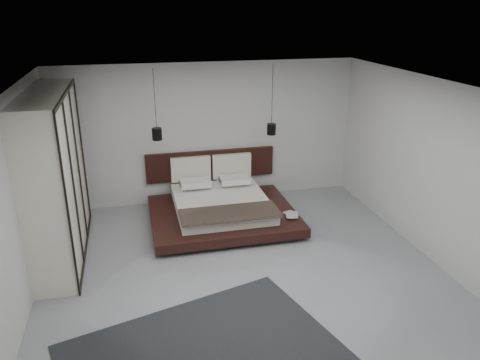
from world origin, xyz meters
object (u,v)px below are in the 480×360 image
object	(u,v)px
rug	(205,359)
wardrobe	(55,177)
pendant_left	(157,134)
lattice_screen	(48,157)
pendant_right	(271,129)
bed	(221,206)

from	to	relation	value
rug	wardrobe	bearing A→B (deg)	121.35
pendant_left	lattice_screen	bearing A→B (deg)	175.85
pendant_right	wardrobe	xyz separation A→B (m)	(-3.81, -1.03, -0.28)
lattice_screen	pendant_right	size ratio (longest dim) A/B	1.98
bed	wardrobe	bearing A→B (deg)	-166.95
pendant_left	pendant_right	size ratio (longest dim) A/B	0.97
bed	wardrobe	distance (m)	2.99
lattice_screen	rug	bearing A→B (deg)	-63.51
lattice_screen	pendant_right	distance (m)	4.07
bed	rug	world-z (taller)	bed
lattice_screen	pendant_left	world-z (taller)	pendant_left
lattice_screen	rug	world-z (taller)	lattice_screen
lattice_screen	bed	distance (m)	3.20
pendant_left	rug	bearing A→B (deg)	-87.65
lattice_screen	bed	size ratio (longest dim) A/B	0.99
pendant_left	pendant_right	world-z (taller)	same
bed	pendant_right	distance (m)	1.75
wardrobe	rug	world-z (taller)	wardrobe
bed	wardrobe	world-z (taller)	wardrobe
pendant_left	wardrobe	size ratio (longest dim) A/B	0.48
pendant_left	pendant_right	distance (m)	2.15
wardrobe	rug	xyz separation A→B (m)	(1.82, -2.98, -1.31)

